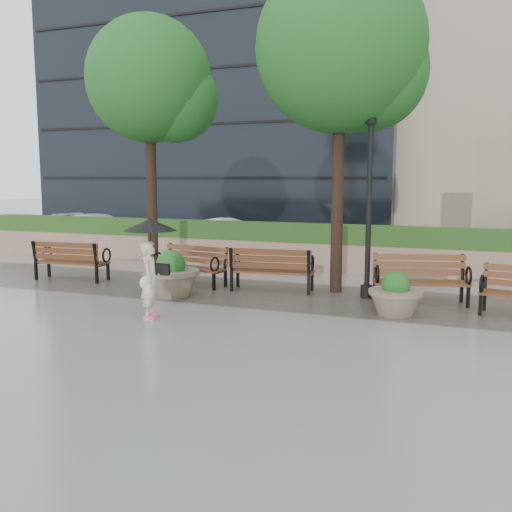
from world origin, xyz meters
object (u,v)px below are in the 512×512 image
(planter_right, at_px, (396,298))
(pedestrian, at_px, (150,258))
(bench_3, at_px, (420,290))
(lamppost, at_px, (369,220))
(bench_2, at_px, (272,279))
(bench_0, at_px, (72,269))
(car_left, at_px, (100,229))
(bench_1, at_px, (191,274))
(car_right, at_px, (228,235))
(planter_left, at_px, (171,279))

(planter_right, relative_size, pedestrian, 0.55)
(bench_3, distance_m, lamppost, 1.90)
(bench_3, bearing_deg, bench_2, 162.15)
(bench_0, relative_size, car_left, 0.48)
(bench_0, relative_size, planter_right, 1.89)
(bench_1, distance_m, car_left, 10.48)
(bench_0, bearing_deg, bench_2, -178.96)
(car_right, relative_size, pedestrian, 1.87)
(pedestrian, bearing_deg, planter_left, 4.02)
(planter_left, distance_m, planter_right, 5.05)
(car_left, xyz_separation_m, pedestrian, (8.75, -10.16, 0.57))
(bench_1, height_order, pedestrian, pedestrian)
(bench_1, bearing_deg, car_right, 114.77)
(bench_0, xyz_separation_m, pedestrian, (4.19, -2.79, 0.87))
(bench_1, bearing_deg, bench_0, -163.28)
(bench_0, distance_m, planter_right, 8.64)
(bench_2, height_order, planter_left, planter_left)
(lamppost, bearing_deg, planter_left, -160.55)
(bench_2, height_order, car_left, car_left)
(bench_1, bearing_deg, planter_right, -5.82)
(planter_right, xyz_separation_m, pedestrian, (-4.41, -1.94, 0.83))
(planter_left, height_order, car_left, car_left)
(bench_2, distance_m, car_right, 7.90)
(bench_2, distance_m, bench_3, 3.47)
(bench_3, height_order, car_left, car_left)
(bench_1, distance_m, pedestrian, 3.50)
(bench_1, bearing_deg, planter_left, -72.31)
(bench_1, bearing_deg, pedestrian, -66.86)
(bench_0, relative_size, car_right, 0.55)
(car_left, bearing_deg, bench_3, -105.71)
(bench_2, xyz_separation_m, planter_right, (3.11, -1.38, 0.04))
(car_right, xyz_separation_m, pedestrian, (2.85, -10.03, 0.58))
(bench_1, relative_size, planter_right, 1.82)
(car_left, height_order, pedestrian, pedestrian)
(pedestrian, bearing_deg, planter_right, -80.92)
(bench_1, distance_m, bench_3, 5.63)
(bench_2, distance_m, pedestrian, 3.67)
(bench_2, bearing_deg, bench_1, -5.96)
(bench_1, height_order, car_left, car_left)
(bench_2, relative_size, pedestrian, 1.06)
(lamppost, bearing_deg, pedestrian, -136.81)
(bench_1, xyz_separation_m, planter_right, (5.28, -1.34, 0.05))
(bench_2, bearing_deg, car_left, -41.40)
(lamppost, distance_m, car_right, 9.34)
(bench_1, relative_size, car_left, 0.46)
(planter_right, xyz_separation_m, car_left, (-13.17, 8.22, 0.26))
(bench_0, height_order, bench_1, bench_0)
(bench_2, xyz_separation_m, car_right, (-4.15, 6.71, 0.28))
(bench_0, bearing_deg, planter_left, 161.06)
(bench_1, xyz_separation_m, bench_3, (5.63, -0.12, 0.02))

